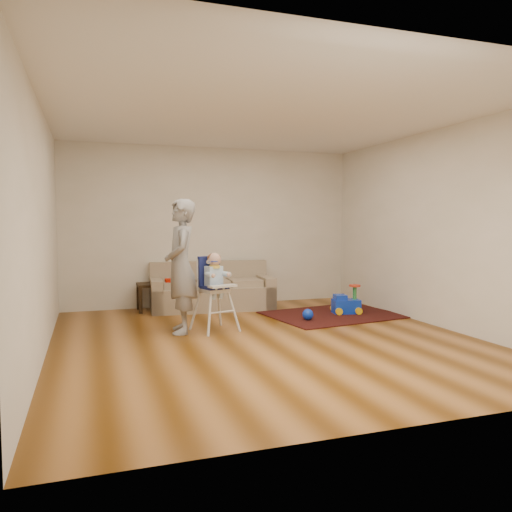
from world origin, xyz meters
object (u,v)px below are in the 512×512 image
object	(u,v)px
high_chair	(214,293)
side_table	(152,297)
sofa	(212,286)
adult	(181,266)
ride_on_toy	(346,299)
toy_ball	(308,314)

from	to	relation	value
high_chair	side_table	bearing A→B (deg)	92.28
sofa	adult	size ratio (longest dim) A/B	1.18
ride_on_toy	high_chair	distance (m)	2.29
ride_on_toy	adult	xyz separation A→B (m)	(-2.66, -0.46, 0.63)
sofa	adult	xyz separation A→B (m)	(-0.79, -1.57, 0.48)
ride_on_toy	toy_ball	world-z (taller)	ride_on_toy
toy_ball	adult	distance (m)	2.03
side_table	ride_on_toy	size ratio (longest dim) A/B	0.99
sofa	ride_on_toy	world-z (taller)	sofa
side_table	high_chair	bearing A→B (deg)	-70.81
ride_on_toy	high_chair	size ratio (longest dim) A/B	0.43
toy_ball	adult	world-z (taller)	adult
ride_on_toy	high_chair	bearing A→B (deg)	-156.81
high_chair	adult	bearing A→B (deg)	158.90
sofa	high_chair	size ratio (longest dim) A/B	1.96
side_table	high_chair	size ratio (longest dim) A/B	0.43
toy_ball	high_chair	xyz separation A→B (m)	(-1.43, -0.19, 0.40)
side_table	toy_ball	size ratio (longest dim) A/B	2.76
adult	high_chair	bearing A→B (deg)	91.78
sofa	side_table	bearing A→B (deg)	174.92
side_table	ride_on_toy	world-z (taller)	ride_on_toy
high_chair	adult	size ratio (longest dim) A/B	0.60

